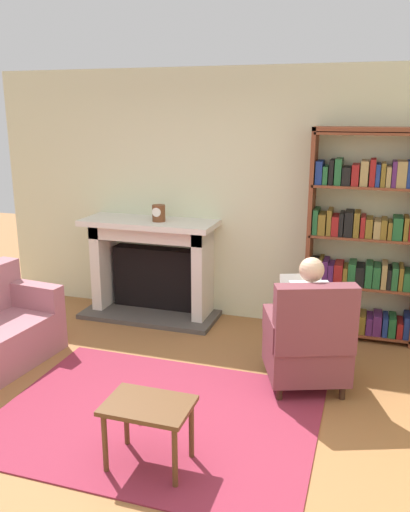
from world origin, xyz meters
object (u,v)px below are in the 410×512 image
armchair_reading (308,342)px  side_table (148,413)px  fireplace (153,264)px  seated_reader (306,314)px  bookshelf (362,241)px  mantel_clock (159,213)px

armchair_reading → side_table: armchair_reading is taller
fireplace → armchair_reading: bearing=-32.7°
seated_reader → armchair_reading: bearing=90.0°
bookshelf → armchair_reading: 1.43m
fireplace → seated_reader: 2.16m
mantel_clock → armchair_reading: mantel_clock is taller
mantel_clock → side_table: (0.92, -2.43, -0.81)m
seated_reader → mantel_clock: bearing=-50.6°
armchair_reading → seated_reader: seated_reader is taller
fireplace → mantel_clock: bearing=-38.3°
mantel_clock → seated_reader: (1.73, -1.00, -0.58)m
armchair_reading → seated_reader: size_ratio=0.85×
bookshelf → side_table: 2.90m
fireplace → bookshelf: bearing=0.9°
side_table → bookshelf: bearing=65.0°
mantel_clock → bookshelf: bearing=3.7°
bookshelf → seated_reader: bookshelf is taller
fireplace → bookshelf: size_ratio=0.72×
fireplace → seated_reader: bearing=-30.8°
fireplace → armchair_reading: fireplace is taller
fireplace → bookshelf: bookshelf is taller
armchair_reading → seated_reader: (-0.04, 0.11, 0.20)m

